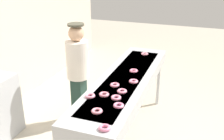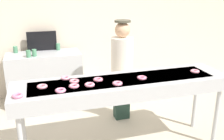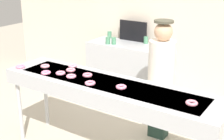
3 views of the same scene
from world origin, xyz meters
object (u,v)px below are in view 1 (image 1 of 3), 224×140
object	(u,v)px
strawberry_donut_1	(104,95)
strawberry_donut_8	(119,106)
fryer_conveyor	(125,83)
strawberry_donut_9	(134,71)
strawberry_donut_10	(90,96)
strawberry_donut_4	(115,85)
worker_baker	(78,68)
strawberry_donut_7	(122,91)
strawberry_donut_2	(145,54)
strawberry_donut_6	(105,128)
strawberry_donut_3	(116,98)
strawberry_donut_5	(134,81)
strawberry_donut_0	(97,111)

from	to	relation	value
strawberry_donut_1	strawberry_donut_8	bearing A→B (deg)	-127.88
fryer_conveyor	strawberry_donut_9	world-z (taller)	strawberry_donut_9
strawberry_donut_1	strawberry_donut_10	world-z (taller)	same
strawberry_donut_4	worker_baker	bearing A→B (deg)	54.03
strawberry_donut_7	worker_baker	size ratio (longest dim) A/B	0.07
strawberry_donut_2	strawberry_donut_1	bearing A→B (deg)	176.49
strawberry_donut_1	worker_baker	xyz separation A→B (m)	(0.89, 0.79, -0.10)
strawberry_donut_6	worker_baker	distance (m)	1.85
strawberry_donut_4	strawberry_donut_10	world-z (taller)	same
strawberry_donut_3	strawberry_donut_10	distance (m)	0.31
strawberry_donut_1	strawberry_donut_2	world-z (taller)	same
strawberry_donut_2	strawberry_donut_3	size ratio (longest dim) A/B	1.00
strawberry_donut_5	strawberry_donut_10	size ratio (longest dim) A/B	1.00
worker_baker	strawberry_donut_10	bearing A→B (deg)	19.63
strawberry_donut_8	worker_baker	world-z (taller)	worker_baker
strawberry_donut_2	strawberry_donut_7	size ratio (longest dim) A/B	1.00
fryer_conveyor	strawberry_donut_5	bearing A→B (deg)	-131.10
strawberry_donut_4	strawberry_donut_3	bearing A→B (deg)	-158.02
fryer_conveyor	worker_baker	distance (m)	0.91
strawberry_donut_3	strawberry_donut_9	distance (m)	0.86
strawberry_donut_1	strawberry_donut_9	world-z (taller)	same
fryer_conveyor	worker_baker	size ratio (longest dim) A/B	1.66
strawberry_donut_5	strawberry_donut_6	distance (m)	1.12
strawberry_donut_10	strawberry_donut_4	bearing A→B (deg)	-24.65
strawberry_donut_10	worker_baker	size ratio (longest dim) A/B	0.07
strawberry_donut_4	strawberry_donut_9	world-z (taller)	same
fryer_conveyor	strawberry_donut_9	size ratio (longest dim) A/B	22.84
strawberry_donut_0	strawberry_donut_2	distance (m)	2.00
strawberry_donut_4	strawberry_donut_9	bearing A→B (deg)	-10.28
strawberry_donut_9	strawberry_donut_10	xyz separation A→B (m)	(-0.92, 0.27, 0.00)
strawberry_donut_0	strawberry_donut_8	distance (m)	0.26
strawberry_donut_9	strawberry_donut_1	bearing A→B (deg)	171.20
strawberry_donut_3	strawberry_donut_8	size ratio (longest dim) A/B	1.00
strawberry_donut_1	worker_baker	world-z (taller)	worker_baker
fryer_conveyor	strawberry_donut_3	size ratio (longest dim) A/B	22.84
strawberry_donut_7	worker_baker	bearing A→B (deg)	52.75
strawberry_donut_0	strawberry_donut_4	size ratio (longest dim) A/B	1.00
strawberry_donut_0	strawberry_donut_1	size ratio (longest dim) A/B	1.00
strawberry_donut_6	strawberry_donut_8	bearing A→B (deg)	1.22
strawberry_donut_0	worker_baker	size ratio (longest dim) A/B	0.07
strawberry_donut_0	strawberry_donut_4	distance (m)	0.67
strawberry_donut_1	fryer_conveyor	bearing A→B (deg)	-6.91
strawberry_donut_0	strawberry_donut_4	world-z (taller)	same
strawberry_donut_0	strawberry_donut_8	world-z (taller)	same
strawberry_donut_1	strawberry_donut_6	distance (m)	0.69
strawberry_donut_9	strawberry_donut_0	bearing A→B (deg)	177.11
strawberry_donut_2	strawberry_donut_4	xyz separation A→B (m)	(-1.33, 0.07, 0.00)
strawberry_donut_5	strawberry_donut_6	bearing A→B (deg)	-178.51
fryer_conveyor	strawberry_donut_6	size ratio (longest dim) A/B	22.84
strawberry_donut_3	worker_baker	distance (m)	1.32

